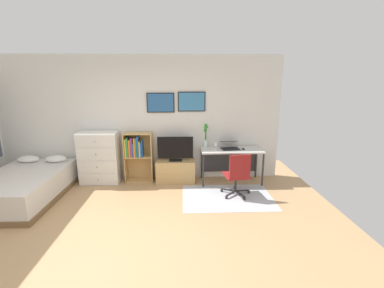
# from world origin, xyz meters

# --- Properties ---
(ground_plane) EXTENTS (7.20, 7.20, 0.00)m
(ground_plane) POSITION_xyz_m (0.00, 0.00, 0.00)
(ground_plane) COLOR tan
(wall_back_with_posters) EXTENTS (6.12, 0.09, 2.70)m
(wall_back_with_posters) POSITION_xyz_m (0.01, 2.43, 1.35)
(wall_back_with_posters) COLOR silver
(wall_back_with_posters) RESTS_ON ground_plane
(area_rug) EXTENTS (1.70, 1.20, 0.01)m
(area_rug) POSITION_xyz_m (1.76, 1.29, 0.00)
(area_rug) COLOR #B2B7BC
(area_rug) RESTS_ON ground_plane
(bed) EXTENTS (1.33, 2.03, 0.63)m
(bed) POSITION_xyz_m (-2.06, 1.36, 0.26)
(bed) COLOR brown
(bed) RESTS_ON ground_plane
(dresser) EXTENTS (0.82, 0.46, 1.11)m
(dresser) POSITION_xyz_m (-0.87, 2.15, 0.56)
(dresser) COLOR white
(dresser) RESTS_ON ground_plane
(bookshelf) EXTENTS (0.60, 0.30, 1.08)m
(bookshelf) POSITION_xyz_m (-0.08, 2.22, 0.65)
(bookshelf) COLOR tan
(bookshelf) RESTS_ON ground_plane
(tv_stand) EXTENTS (0.84, 0.41, 0.48)m
(tv_stand) POSITION_xyz_m (0.76, 2.17, 0.24)
(tv_stand) COLOR tan
(tv_stand) RESTS_ON ground_plane
(television) EXTENTS (0.77, 0.16, 0.53)m
(television) POSITION_xyz_m (0.76, 2.15, 0.74)
(television) COLOR black
(television) RESTS_ON tv_stand
(desk) EXTENTS (1.30, 0.58, 0.74)m
(desk) POSITION_xyz_m (1.96, 2.16, 0.60)
(desk) COLOR silver
(desk) RESTS_ON ground_plane
(office_chair) EXTENTS (0.57, 0.58, 0.86)m
(office_chair) POSITION_xyz_m (1.95, 1.33, 0.46)
(office_chair) COLOR #232326
(office_chair) RESTS_ON ground_plane
(laptop) EXTENTS (0.43, 0.45, 0.17)m
(laptop) POSITION_xyz_m (1.93, 2.16, 0.81)
(laptop) COLOR #333338
(laptop) RESTS_ON desk
(computer_mouse) EXTENTS (0.06, 0.10, 0.03)m
(computer_mouse) POSITION_xyz_m (2.20, 2.04, 0.76)
(computer_mouse) COLOR #262628
(computer_mouse) RESTS_ON desk
(bamboo_vase) EXTENTS (0.09, 0.11, 0.52)m
(bamboo_vase) POSITION_xyz_m (1.42, 2.27, 1.00)
(bamboo_vase) COLOR silver
(bamboo_vase) RESTS_ON desk
(wine_glass) EXTENTS (0.07, 0.07, 0.18)m
(wine_glass) POSITION_xyz_m (1.61, 2.01, 0.87)
(wine_glass) COLOR silver
(wine_glass) RESTS_ON desk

